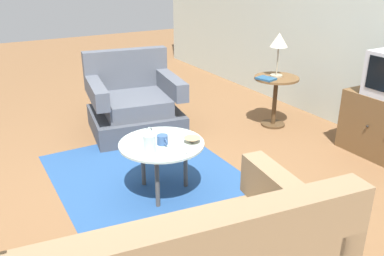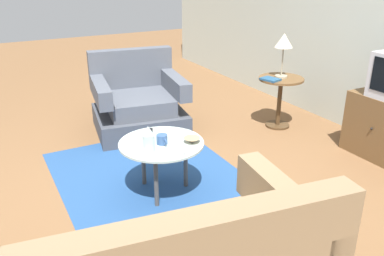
{
  "view_description": "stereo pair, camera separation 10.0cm",
  "coord_description": "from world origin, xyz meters",
  "px_view_note": "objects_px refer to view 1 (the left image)",
  "views": [
    {
      "loc": [
        2.7,
        -1.23,
        1.79
      ],
      "look_at": [
        0.09,
        0.29,
        0.55
      ],
      "focal_mm": 37.84,
      "sensor_mm": 36.0,
      "label": 1
    },
    {
      "loc": [
        2.75,
        -1.14,
        1.79
      ],
      "look_at": [
        0.09,
        0.29,
        0.55
      ],
      "focal_mm": 37.84,
      "sensor_mm": 36.0,
      "label": 2
    }
  ],
  "objects_px": {
    "book": "(266,79)",
    "mug": "(163,140)",
    "coffee_table": "(162,148)",
    "bowl": "(192,140)",
    "side_table": "(276,91)",
    "tv_remote_silver": "(176,153)",
    "table_lamp": "(279,42)",
    "vase": "(149,140)",
    "tv_remote_dark": "(149,133)",
    "armchair": "(134,105)"
  },
  "relations": [
    {
      "from": "side_table",
      "to": "vase",
      "type": "xyz_separation_m",
      "value": [
        0.82,
        -1.96,
        0.13
      ]
    },
    {
      "from": "side_table",
      "to": "bowl",
      "type": "xyz_separation_m",
      "value": [
        0.83,
        -1.59,
        0.05
      ]
    },
    {
      "from": "coffee_table",
      "to": "book",
      "type": "relative_size",
      "value": 3.01
    },
    {
      "from": "armchair",
      "to": "tv_remote_dark",
      "type": "xyz_separation_m",
      "value": [
        1.2,
        -0.35,
        0.17
      ]
    },
    {
      "from": "coffee_table",
      "to": "vase",
      "type": "height_order",
      "value": "vase"
    },
    {
      "from": "armchair",
      "to": "bowl",
      "type": "xyz_separation_m",
      "value": [
        1.53,
        -0.12,
        0.18
      ]
    },
    {
      "from": "table_lamp",
      "to": "mug",
      "type": "height_order",
      "value": "table_lamp"
    },
    {
      "from": "vase",
      "to": "tv_remote_silver",
      "type": "relative_size",
      "value": 1.5
    },
    {
      "from": "tv_remote_dark",
      "to": "book",
      "type": "distance_m",
      "value": 1.71
    },
    {
      "from": "armchair",
      "to": "side_table",
      "type": "bearing_deg",
      "value": 163.32
    },
    {
      "from": "coffee_table",
      "to": "bowl",
      "type": "relative_size",
      "value": 5.02
    },
    {
      "from": "vase",
      "to": "book",
      "type": "xyz_separation_m",
      "value": [
        -0.8,
        1.78,
        0.04
      ]
    },
    {
      "from": "armchair",
      "to": "book",
      "type": "height_order",
      "value": "armchair"
    },
    {
      "from": "mug",
      "to": "bowl",
      "type": "height_order",
      "value": "mug"
    },
    {
      "from": "side_table",
      "to": "book",
      "type": "xyz_separation_m",
      "value": [
        0.02,
        -0.17,
        0.17
      ]
    },
    {
      "from": "tv_remote_dark",
      "to": "armchair",
      "type": "bearing_deg",
      "value": -172.04
    },
    {
      "from": "vase",
      "to": "tv_remote_dark",
      "type": "distance_m",
      "value": 0.37
    },
    {
      "from": "mug",
      "to": "bowl",
      "type": "relative_size",
      "value": 0.95
    },
    {
      "from": "vase",
      "to": "book",
      "type": "relative_size",
      "value": 0.92
    },
    {
      "from": "mug",
      "to": "book",
      "type": "xyz_separation_m",
      "value": [
        -0.72,
        1.64,
        0.1
      ]
    },
    {
      "from": "bowl",
      "to": "tv_remote_dark",
      "type": "relative_size",
      "value": 0.88
    },
    {
      "from": "table_lamp",
      "to": "bowl",
      "type": "height_order",
      "value": "table_lamp"
    },
    {
      "from": "table_lamp",
      "to": "tv_remote_dark",
      "type": "height_order",
      "value": "table_lamp"
    },
    {
      "from": "table_lamp",
      "to": "vase",
      "type": "height_order",
      "value": "table_lamp"
    },
    {
      "from": "table_lamp",
      "to": "tv_remote_dark",
      "type": "xyz_separation_m",
      "value": [
        0.51,
        -1.82,
        -0.51
      ]
    },
    {
      "from": "coffee_table",
      "to": "side_table",
      "type": "relative_size",
      "value": 1.17
    },
    {
      "from": "vase",
      "to": "bowl",
      "type": "xyz_separation_m",
      "value": [
        0.01,
        0.37,
        -0.08
      ]
    },
    {
      "from": "bowl",
      "to": "book",
      "type": "xyz_separation_m",
      "value": [
        -0.8,
        1.41,
        0.12
      ]
    },
    {
      "from": "armchair",
      "to": "coffee_table",
      "type": "bearing_deg",
      "value": 85.46
    },
    {
      "from": "vase",
      "to": "book",
      "type": "distance_m",
      "value": 1.95
    },
    {
      "from": "armchair",
      "to": "coffee_table",
      "type": "height_order",
      "value": "armchair"
    },
    {
      "from": "book",
      "to": "mug",
      "type": "bearing_deg",
      "value": -81.22
    },
    {
      "from": "coffee_table",
      "to": "armchair",
      "type": "bearing_deg",
      "value": 166.48
    },
    {
      "from": "mug",
      "to": "tv_remote_dark",
      "type": "xyz_separation_m",
      "value": [
        -0.25,
        -0.0,
        -0.03
      ]
    },
    {
      "from": "armchair",
      "to": "bowl",
      "type": "distance_m",
      "value": 1.54
    },
    {
      "from": "bowl",
      "to": "tv_remote_silver",
      "type": "bearing_deg",
      "value": -59.86
    },
    {
      "from": "coffee_table",
      "to": "mug",
      "type": "xyz_separation_m",
      "value": [
        0.03,
        -0.01,
        0.09
      ]
    },
    {
      "from": "tv_remote_silver",
      "to": "armchair",
      "type": "bearing_deg",
      "value": 123.61
    },
    {
      "from": "tv_remote_dark",
      "to": "side_table",
      "type": "bearing_deg",
      "value": 129.41
    },
    {
      "from": "coffee_table",
      "to": "tv_remote_silver",
      "type": "height_order",
      "value": "tv_remote_silver"
    },
    {
      "from": "tv_remote_silver",
      "to": "table_lamp",
      "type": "bearing_deg",
      "value": 73.16
    },
    {
      "from": "side_table",
      "to": "mug",
      "type": "relative_size",
      "value": 4.51
    },
    {
      "from": "mug",
      "to": "book",
      "type": "height_order",
      "value": "book"
    },
    {
      "from": "armchair",
      "to": "tv_remote_dark",
      "type": "bearing_deg",
      "value": 82.74
    },
    {
      "from": "coffee_table",
      "to": "vase",
      "type": "bearing_deg",
      "value": -53.57
    },
    {
      "from": "side_table",
      "to": "vase",
      "type": "distance_m",
      "value": 2.13
    },
    {
      "from": "table_lamp",
      "to": "tv_remote_dark",
      "type": "bearing_deg",
      "value": -74.3
    },
    {
      "from": "tv_remote_silver",
      "to": "book",
      "type": "xyz_separation_m",
      "value": [
        -0.93,
        1.62,
        0.13
      ]
    },
    {
      "from": "tv_remote_silver",
      "to": "book",
      "type": "height_order",
      "value": "book"
    },
    {
      "from": "mug",
      "to": "book",
      "type": "bearing_deg",
      "value": 113.66
    }
  ]
}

